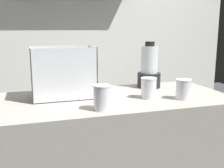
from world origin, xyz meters
TOP-DOWN VIEW (x-y plane):
  - counter at (0.00, 0.00)m, footprint 1.40×0.64m
  - back_wall_unit at (-0.01, 0.77)m, footprint 2.60×0.24m
  - carrot_display_bin at (-0.27, 0.08)m, footprint 0.36×0.21m
  - blender_pitcher at (0.33, 0.20)m, footprint 0.16×0.16m
  - juice_cup_beet_far_left at (-0.12, -0.22)m, footprint 0.09×0.09m
  - juice_cup_carrot_left at (0.20, -0.08)m, footprint 0.09×0.09m
  - juice_cup_mango_middle at (0.38, -0.16)m, footprint 0.09×0.09m

SIDE VIEW (x-z plane):
  - counter at x=0.00m, z-range 0.00..0.90m
  - juice_cup_mango_middle at x=0.38m, z-range 0.89..1.01m
  - juice_cup_carrot_left at x=0.20m, z-range 0.89..1.01m
  - juice_cup_beet_far_left at x=-0.12m, z-range 0.89..1.02m
  - carrot_display_bin at x=-0.27m, z-range 0.85..1.14m
  - blender_pitcher at x=0.33m, z-range 0.87..1.18m
  - back_wall_unit at x=-0.01m, z-range 0.02..2.52m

